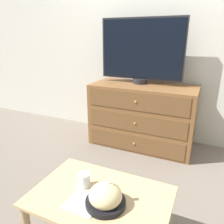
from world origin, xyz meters
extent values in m
plane|color=#70665B|center=(0.00, 0.00, 0.00)|extent=(12.00, 12.00, 0.00)
cube|color=silver|center=(0.00, 0.03, 1.30)|extent=(12.00, 0.05, 2.60)
cube|color=brown|center=(-0.07, -0.30, 0.37)|extent=(1.20, 0.54, 0.74)
cube|color=brown|center=(-0.07, -0.57, 0.12)|extent=(1.10, 0.01, 0.20)
sphere|color=tan|center=(-0.07, -0.58, 0.12)|extent=(0.02, 0.02, 0.02)
cube|color=brown|center=(-0.07, -0.57, 0.37)|extent=(1.10, 0.01, 0.20)
sphere|color=tan|center=(-0.07, -0.58, 0.37)|extent=(0.02, 0.02, 0.02)
cube|color=brown|center=(-0.07, -0.57, 0.62)|extent=(1.10, 0.01, 0.20)
sphere|color=tan|center=(-0.07, -0.58, 0.62)|extent=(0.02, 0.02, 0.02)
cylinder|color=#232328|center=(-0.13, -0.22, 0.77)|extent=(0.17, 0.17, 0.05)
cube|color=#232328|center=(-0.13, -0.22, 1.13)|extent=(0.96, 0.04, 0.67)
cube|color=black|center=(-0.13, -0.24, 1.13)|extent=(0.92, 0.01, 0.63)
cube|color=tan|center=(0.12, -1.76, 0.37)|extent=(0.81, 0.54, 0.02)
cylinder|color=tan|center=(-0.25, -1.52, 0.18)|extent=(0.04, 0.04, 0.36)
cylinder|color=tan|center=(0.49, -1.52, 0.18)|extent=(0.04, 0.04, 0.36)
cylinder|color=black|center=(0.18, -1.81, 0.40)|extent=(0.22, 0.22, 0.03)
ellipsoid|color=beige|center=(0.18, -1.81, 0.45)|extent=(0.18, 0.18, 0.13)
cube|color=white|center=(0.18, -1.78, 0.47)|extent=(0.06, 0.03, 0.14)
cube|color=white|center=(0.20, -1.78, 0.54)|extent=(0.02, 0.03, 0.03)
cylinder|color=beige|center=(-0.01, -1.72, 0.41)|extent=(0.07, 0.07, 0.05)
cylinder|color=white|center=(-0.01, -1.72, 0.43)|extent=(0.07, 0.07, 0.09)
cube|color=silver|center=(0.06, -1.85, 0.38)|extent=(0.18, 0.18, 0.00)
camera|label=1|loc=(0.62, -2.68, 1.27)|focal=35.00mm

